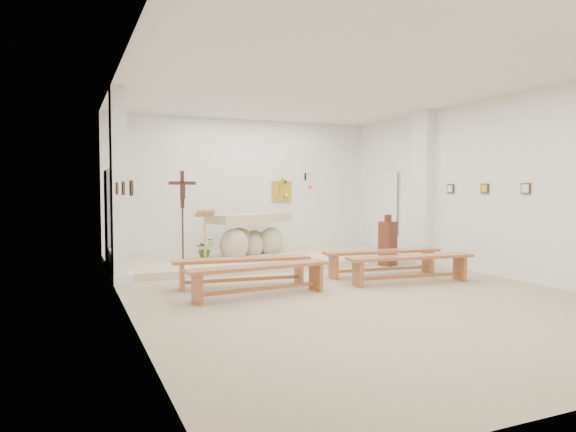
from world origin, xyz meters
name	(u,v)px	position (x,y,z in m)	size (l,w,h in m)	color
ground	(337,289)	(0.00, 0.00, 0.00)	(7.00, 10.00, 0.00)	tan
wall_left	(123,186)	(-3.49, 0.00, 1.75)	(0.02, 10.00, 3.50)	white
wall_right	(493,187)	(3.49, 0.00, 1.75)	(0.02, 10.00, 3.50)	white
wall_back	(244,188)	(0.00, 4.99, 1.75)	(7.00, 0.02, 3.50)	white
ceiling	(338,83)	(0.00, 0.00, 3.49)	(7.00, 10.00, 0.02)	silver
sanctuary_platform	(265,259)	(0.00, 3.50, 0.07)	(6.98, 3.00, 0.15)	beige
pilaster_left	(119,187)	(-3.37, 2.00, 1.75)	(0.26, 0.55, 3.50)	white
pilaster_right	(423,187)	(3.37, 2.00, 1.75)	(0.26, 0.55, 3.50)	white
gold_wall_relief	(282,191)	(1.05, 4.96, 1.65)	(0.55, 0.04, 0.55)	gold
sanctuary_lamp	(309,185)	(1.75, 4.71, 1.81)	(0.11, 0.36, 0.44)	black
station_frame_left_front	(131,188)	(-3.47, -0.80, 1.72)	(0.03, 0.20, 0.20)	#3F2A1B
station_frame_left_mid	(123,188)	(-3.47, 0.20, 1.72)	(0.03, 0.20, 0.20)	#3F2A1B
station_frame_left_rear	(117,188)	(-3.47, 1.20, 1.72)	(0.03, 0.20, 0.20)	#3F2A1B
station_frame_right_front	(526,188)	(3.47, -0.80, 1.72)	(0.03, 0.20, 0.20)	#3F2A1B
station_frame_right_mid	(485,189)	(3.47, 0.20, 1.72)	(0.03, 0.20, 0.20)	#3F2A1B
station_frame_right_rear	(450,189)	(3.47, 1.20, 1.72)	(0.03, 0.20, 0.20)	#3F2A1B
radiator_left	(113,264)	(-3.43, 2.70, 0.27)	(0.10, 0.85, 0.52)	silver
radiator_right	(406,248)	(3.43, 2.70, 0.27)	(0.10, 0.85, 0.52)	silver
altar	(249,237)	(-0.26, 3.84, 0.56)	(2.21, 1.50, 1.06)	#C6B797
lectern	(205,234)	(-1.44, 3.39, 0.71)	(0.41, 0.35, 1.13)	tan
crucifix_stand	(183,209)	(-1.95, 3.33, 1.28)	(0.59, 0.26, 1.95)	#361B11
potted_plant	(205,249)	(-1.41, 3.55, 0.38)	(0.41, 0.36, 0.46)	#375E25
donation_pedestal	(388,243)	(2.33, 1.90, 0.50)	(0.38, 0.38, 1.14)	#522A17
bench_left_front	(242,265)	(-1.45, 0.79, 0.38)	(2.44, 0.64, 0.51)	#9E582E
bench_right_front	(382,257)	(1.45, 0.79, 0.38)	(2.44, 0.60, 0.51)	#9E582E
bench_left_second	(260,273)	(-1.45, -0.11, 0.38)	(2.44, 0.62, 0.51)	#9E582E
bench_right_second	(411,263)	(1.45, -0.11, 0.38)	(2.44, 0.65, 0.51)	#9E582E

